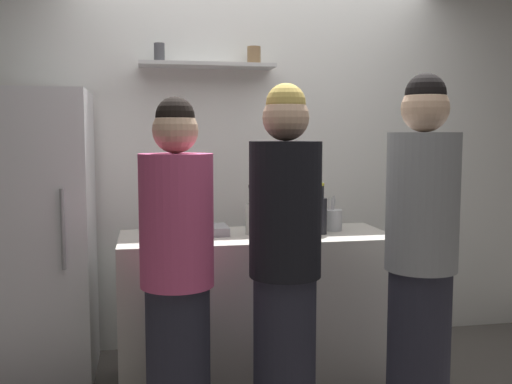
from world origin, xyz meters
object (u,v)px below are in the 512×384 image
person_grey_hoodie (421,259)px  wine_bottle_pale_glass (251,217)px  utensil_holder (333,220)px  person_pink_top (177,278)px  refrigerator (44,236)px  wine_bottle_green_glass (297,212)px  person_blonde (285,267)px  baking_pan (199,230)px  wine_bottle_amber_glass (269,220)px  water_bottle_plastic (274,220)px  wine_bottle_dark_glass (321,214)px

person_grey_hoodie → wine_bottle_pale_glass: bearing=-47.3°
utensil_holder → person_pink_top: size_ratio=0.13×
refrigerator → utensil_holder: refrigerator is taller
refrigerator → wine_bottle_green_glass: size_ratio=5.27×
person_grey_hoodie → person_blonde: 0.65m
utensil_holder → refrigerator: bearing=171.2°
wine_bottle_pale_glass → person_blonde: size_ratio=0.17×
person_grey_hoodie → baking_pan: bearing=-38.5°
baking_pan → wine_bottle_amber_glass: size_ratio=1.10×
wine_bottle_amber_glass → person_pink_top: bearing=-140.0°
person_pink_top → water_bottle_plastic: bearing=-148.8°
refrigerator → person_grey_hoodie: bearing=-29.9°
wine_bottle_dark_glass → person_blonde: bearing=-120.9°
wine_bottle_pale_glass → person_grey_hoodie: bearing=-48.8°
utensil_holder → person_blonde: person_blonde is taller
wine_bottle_amber_glass → wine_bottle_green_glass: bearing=46.4°
wine_bottle_green_glass → person_pink_top: bearing=-138.0°
wine_bottle_dark_glass → person_grey_hoodie: (0.27, -0.71, -0.13)m
refrigerator → wine_bottle_pale_glass: 1.25m
utensil_holder → wine_bottle_green_glass: 0.24m
wine_bottle_dark_glass → person_grey_hoodie: 0.77m
utensil_holder → person_pink_top: 1.21m
utensil_holder → wine_bottle_amber_glass: wine_bottle_amber_glass is taller
refrigerator → utensil_holder: 1.75m
wine_bottle_pale_glass → person_blonde: 0.70m
baking_pan → water_bottle_plastic: water_bottle_plastic is taller
refrigerator → wine_bottle_pale_glass: (1.21, -0.31, 0.13)m
wine_bottle_dark_glass → person_blonde: size_ratio=0.18×
utensil_holder → water_bottle_plastic: size_ratio=1.03×
wine_bottle_pale_glass → person_grey_hoodie: (0.68, -0.78, -0.12)m
utensil_holder → person_pink_top: person_pink_top is taller
refrigerator → baking_pan: (0.91, -0.26, 0.05)m
wine_bottle_pale_glass → wine_bottle_green_glass: 0.28m
utensil_holder → water_bottle_plastic: bearing=-165.2°
utensil_holder → wine_bottle_dark_glass: 0.16m
utensil_holder → wine_bottle_green_glass: bearing=-175.2°
person_blonde → wine_bottle_amber_glass: bearing=91.1°
person_grey_hoodie → person_pink_top: bearing=-4.8°
wine_bottle_pale_glass → person_blonde: (0.04, -0.69, -0.14)m
wine_bottle_green_glass → person_pink_top: 1.03m
wine_bottle_green_glass → water_bottle_plastic: wine_bottle_green_glass is taller
utensil_holder → wine_bottle_pale_glass: (-0.52, -0.04, 0.04)m
wine_bottle_pale_glass → water_bottle_plastic: wine_bottle_pale_glass is taller
wine_bottle_amber_glass → person_pink_top: size_ratio=0.19×
refrigerator → person_blonde: (1.25, -0.99, -0.02)m
refrigerator → wine_bottle_dark_glass: 1.67m
wine_bottle_green_glass → water_bottle_plastic: size_ratio=1.58×
refrigerator → wine_bottle_dark_glass: refrigerator is taller
water_bottle_plastic → person_pink_top: size_ratio=0.13×
wine_bottle_amber_glass → wine_bottle_pale_glass: bearing=107.0°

